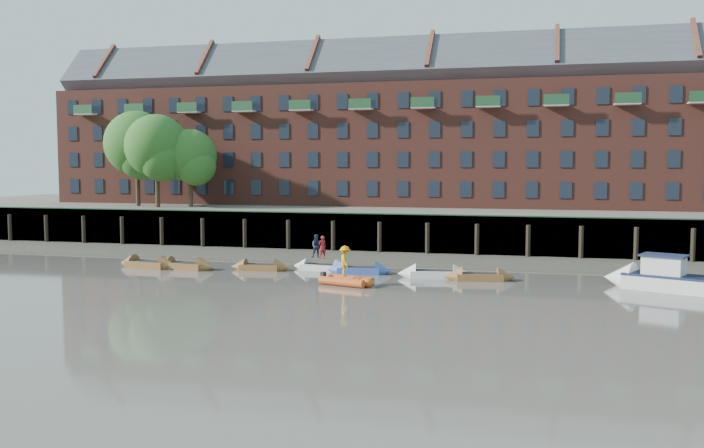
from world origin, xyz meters
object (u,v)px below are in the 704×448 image
(rowboat_6, at_px, (480,277))
(person_rower_a, at_px, (322,247))
(rowboat_0, at_px, (148,264))
(rowboat_2, at_px, (260,267))
(rowboat_3, at_px, (322,267))
(person_rower_b, at_px, (317,246))
(rowboat_4, at_px, (359,270))
(person_rib_crew, at_px, (345,261))
(motor_launch, at_px, (652,277))
(rowboat_1, at_px, (185,266))
(rowboat_5, at_px, (434,274))
(rib_tender, at_px, (348,281))

(rowboat_6, xyz_separation_m, person_rower_a, (-10.95, 1.59, 1.41))
(rowboat_0, xyz_separation_m, rowboat_2, (8.19, 0.88, -0.03))
(rowboat_3, relative_size, person_rower_b, 2.75)
(rowboat_4, height_order, person_rib_crew, person_rib_crew)
(rowboat_4, bearing_deg, person_rib_crew, -91.51)
(motor_launch, relative_size, person_rower_a, 4.32)
(rowboat_6, xyz_separation_m, person_rib_crew, (-7.81, -3.94, 1.25))
(motor_launch, height_order, person_rower_a, person_rower_a)
(rowboat_1, distance_m, rowboat_5, 17.57)
(rowboat_4, bearing_deg, rowboat_0, 178.89)
(rowboat_0, height_order, motor_launch, motor_launch)
(motor_launch, bearing_deg, rowboat_0, 21.89)
(rib_tender, bearing_deg, rowboat_6, 44.64)
(rowboat_5, bearing_deg, rowboat_4, 166.29)
(rowboat_1, bearing_deg, rowboat_6, 6.42)
(rowboat_2, xyz_separation_m, rowboat_3, (4.14, 1.04, 0.01))
(rowboat_0, distance_m, rowboat_4, 15.28)
(rowboat_5, distance_m, rib_tender, 6.33)
(rowboat_1, xyz_separation_m, rowboat_6, (20.50, 0.19, -0.01))
(rowboat_6, bearing_deg, person_rib_crew, -162.94)
(person_rower_a, xyz_separation_m, person_rib_crew, (3.14, -5.54, -0.16))
(rowboat_4, distance_m, person_rower_b, 3.70)
(rowboat_0, relative_size, person_rib_crew, 2.69)
(rowboat_4, bearing_deg, motor_launch, -10.06)
(motor_launch, height_order, person_rower_b, person_rower_b)
(rowboat_3, height_order, person_rib_crew, person_rib_crew)
(rowboat_6, xyz_separation_m, person_rower_b, (-11.40, 1.81, 1.44))
(rowboat_2, height_order, rowboat_3, rowboat_3)
(rowboat_6, bearing_deg, rowboat_5, 162.89)
(rowboat_0, relative_size, rowboat_5, 1.01)
(rowboat_3, bearing_deg, rowboat_6, -0.46)
(rowboat_4, xyz_separation_m, motor_launch, (18.29, -1.53, 0.46))
(rowboat_6, bearing_deg, rib_tender, -162.57)
(rowboat_2, relative_size, rowboat_5, 0.87)
(rowboat_6, bearing_deg, rowboat_4, 164.17)
(rowboat_5, bearing_deg, rowboat_6, -15.71)
(rib_tender, bearing_deg, rowboat_4, 113.67)
(rowboat_4, bearing_deg, rowboat_1, 179.64)
(rowboat_4, xyz_separation_m, rowboat_6, (8.12, -0.87, 0.00))
(person_rib_crew, bearing_deg, rowboat_0, 53.68)
(rowboat_5, height_order, rib_tender, rowboat_5)
(person_rower_b, relative_size, person_rib_crew, 0.88)
(rowboat_4, bearing_deg, rowboat_2, 176.62)
(rowboat_5, distance_m, motor_launch, 13.16)
(rowboat_0, relative_size, rib_tender, 1.44)
(rowboat_4, relative_size, person_rower_a, 2.87)
(rowboat_2, distance_m, rowboat_4, 7.05)
(person_rower_a, relative_size, person_rower_b, 0.96)
(rowboat_0, height_order, person_rower_a, person_rower_a)
(rowboat_5, bearing_deg, rib_tender, -145.76)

